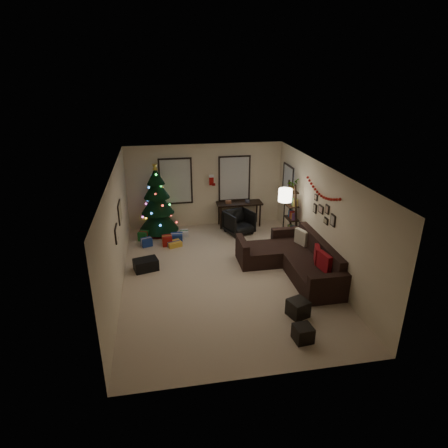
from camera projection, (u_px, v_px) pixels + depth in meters
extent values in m
plane|color=beige|center=(224.00, 275.00, 9.60)|extent=(7.00, 7.00, 0.00)
plane|color=white|center=(224.00, 171.00, 8.59)|extent=(7.00, 7.00, 0.00)
plane|color=beige|center=(205.00, 186.00, 12.29)|extent=(5.00, 0.00, 5.00)
plane|color=beige|center=(264.00, 309.00, 5.89)|extent=(5.00, 0.00, 5.00)
plane|color=beige|center=(117.00, 233.00, 8.69)|extent=(0.00, 7.00, 7.00)
plane|color=beige|center=(322.00, 219.00, 9.50)|extent=(0.00, 7.00, 7.00)
cube|color=#728CB2|center=(176.00, 181.00, 12.03)|extent=(0.94, 0.02, 1.35)
cube|color=beige|center=(176.00, 181.00, 12.03)|extent=(0.94, 0.03, 1.35)
cube|color=#728CB2|center=(234.00, 179.00, 12.34)|extent=(0.94, 0.02, 1.35)
cube|color=beige|center=(234.00, 179.00, 12.34)|extent=(0.94, 0.03, 1.35)
cube|color=#728CB2|center=(288.00, 185.00, 11.76)|extent=(0.05, 0.27, 1.17)
cube|color=beige|center=(288.00, 185.00, 11.76)|extent=(0.05, 0.45, 1.17)
cylinder|color=black|center=(159.00, 229.00, 12.07)|extent=(0.09, 0.09, 0.27)
cone|color=black|center=(158.00, 217.00, 11.92)|extent=(1.24, 1.24, 0.86)
cone|color=black|center=(157.00, 202.00, 11.73)|extent=(1.02, 1.02, 0.73)
cone|color=black|center=(156.00, 188.00, 11.56)|extent=(0.80, 0.80, 0.64)
cone|color=black|center=(155.00, 176.00, 11.43)|extent=(0.54, 0.54, 0.50)
cylinder|color=maroon|center=(159.00, 232.00, 12.11)|extent=(1.00, 1.00, 0.04)
cube|color=navy|center=(177.00, 237.00, 11.53)|extent=(0.35, 0.28, 0.22)
cube|color=maroon|center=(167.00, 241.00, 11.19)|extent=(0.28, 0.25, 0.30)
cube|color=silver|center=(184.00, 233.00, 11.85)|extent=(0.25, 0.30, 0.18)
cube|color=gold|center=(174.00, 244.00, 11.16)|extent=(0.40, 0.30, 0.15)
cube|color=#14591E|center=(143.00, 236.00, 11.54)|extent=(0.26, 0.26, 0.28)
cube|color=navy|center=(147.00, 242.00, 11.15)|extent=(0.30, 0.22, 0.25)
cube|color=black|center=(305.00, 265.00, 9.62)|extent=(0.94, 2.51, 0.44)
cube|color=black|center=(320.00, 248.00, 9.51)|extent=(0.20, 2.51, 0.46)
cube|color=black|center=(328.00, 289.00, 8.33)|extent=(0.94, 0.20, 0.69)
cube|color=black|center=(287.00, 239.00, 10.81)|extent=(0.94, 0.20, 0.69)
cube|color=black|center=(262.00, 255.00, 10.18)|extent=(0.89, 0.94, 0.44)
cube|color=black|center=(242.00, 252.00, 10.05)|extent=(0.18, 0.94, 0.69)
cube|color=maroon|center=(324.00, 263.00, 8.86)|extent=(0.19, 0.47, 0.46)
cube|color=maroon|center=(317.00, 254.00, 9.25)|extent=(0.24, 0.43, 0.42)
cube|color=#BFB39A|center=(301.00, 238.00, 10.22)|extent=(0.27, 0.44, 0.43)
cube|color=black|center=(298.00, 308.00, 7.94)|extent=(0.49, 0.49, 0.37)
cube|color=black|center=(303.00, 333.00, 7.21)|extent=(0.37, 0.37, 0.32)
cube|color=black|center=(239.00, 203.00, 12.42)|extent=(1.48, 0.53, 0.05)
cylinder|color=black|center=(221.00, 218.00, 12.27)|extent=(0.05, 0.05, 0.74)
cylinder|color=black|center=(219.00, 214.00, 12.66)|extent=(0.05, 0.05, 0.74)
cylinder|color=black|center=(260.00, 216.00, 12.48)|extent=(0.05, 0.05, 0.74)
cylinder|color=black|center=(257.00, 211.00, 12.87)|extent=(0.05, 0.05, 0.74)
imported|color=black|center=(239.00, 222.00, 11.95)|extent=(0.93, 0.90, 0.75)
cube|color=black|center=(296.00, 216.00, 10.83)|extent=(0.05, 0.05, 1.89)
cube|color=black|center=(290.00, 210.00, 11.29)|extent=(0.05, 0.05, 1.89)
cube|color=black|center=(291.00, 231.00, 11.27)|extent=(0.30, 0.52, 0.03)
cube|color=black|center=(292.00, 218.00, 11.12)|extent=(0.30, 0.52, 0.03)
cube|color=black|center=(293.00, 205.00, 10.96)|extent=(0.30, 0.52, 0.03)
cube|color=black|center=(294.00, 191.00, 10.80)|extent=(0.30, 0.52, 0.03)
imported|color=#4C4C4C|center=(293.00, 183.00, 10.84)|extent=(0.58, 0.58, 0.49)
cylinder|color=black|center=(282.00, 247.00, 11.10)|extent=(0.31, 0.31, 0.03)
cylinder|color=black|center=(283.00, 223.00, 10.81)|extent=(0.03, 0.03, 1.49)
cylinder|color=white|center=(285.00, 195.00, 10.51)|extent=(0.38, 0.38, 0.35)
cube|color=black|center=(120.00, 212.00, 9.35)|extent=(0.04, 0.60, 0.50)
cube|color=tan|center=(120.00, 212.00, 9.35)|extent=(0.01, 0.54, 0.45)
cube|color=black|center=(116.00, 234.00, 8.40)|extent=(0.04, 0.45, 0.35)
cube|color=beige|center=(116.00, 234.00, 8.40)|extent=(0.01, 0.41, 0.31)
cube|color=black|center=(333.00, 220.00, 8.87)|extent=(0.03, 0.22, 0.28)
cube|color=black|center=(327.00, 209.00, 9.13)|extent=(0.03, 0.18, 0.22)
cube|color=black|center=(326.00, 221.00, 9.25)|extent=(0.03, 0.20, 0.16)
cube|color=black|center=(321.00, 209.00, 9.50)|extent=(0.03, 0.26, 0.20)
cube|color=black|center=(315.00, 208.00, 9.86)|extent=(0.03, 0.18, 0.24)
cube|color=black|center=(316.00, 197.00, 9.74)|extent=(0.03, 0.16, 0.16)
cube|color=#990F0C|center=(200.00, 184.00, 12.31)|extent=(0.14, 0.04, 0.30)
cube|color=white|center=(200.00, 180.00, 12.26)|extent=(0.16, 0.05, 0.08)
cube|color=#990F0C|center=(203.00, 188.00, 12.37)|extent=(0.10, 0.04, 0.08)
cube|color=#990F0C|center=(211.00, 181.00, 12.11)|extent=(0.14, 0.04, 0.30)
cube|color=white|center=(211.00, 176.00, 12.05)|extent=(0.16, 0.05, 0.08)
cube|color=#990F0C|center=(214.00, 184.00, 12.17)|extent=(0.10, 0.04, 0.08)
cube|color=black|center=(146.00, 265.00, 9.80)|extent=(0.68, 0.54, 0.30)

